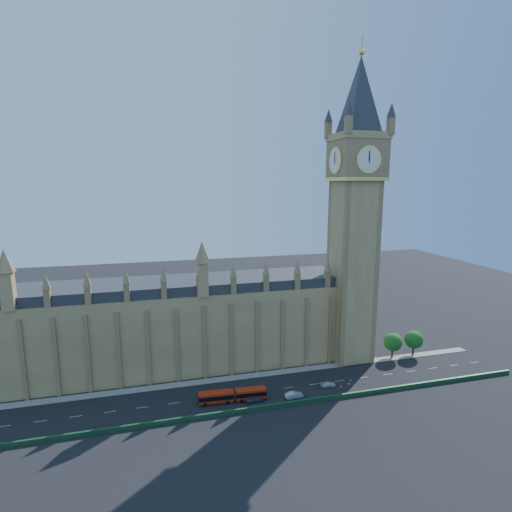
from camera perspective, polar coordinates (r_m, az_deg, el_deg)
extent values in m
plane|color=black|center=(116.82, -1.25, -19.01)|extent=(400.00, 400.00, 0.00)
cube|color=olive|center=(129.07, -14.68, -10.29)|extent=(120.00, 20.00, 25.00)
cube|color=#2D3035|center=(124.89, -14.98, -4.26)|extent=(120.00, 18.00, 3.00)
cube|color=olive|center=(131.75, 13.52, -2.32)|extent=(12.00, 12.00, 58.00)
cube|color=olive|center=(128.83, 14.20, 13.05)|extent=(14.00, 14.00, 12.00)
cylinder|color=silver|center=(122.60, 15.84, 13.13)|extent=(7.20, 0.30, 7.20)
cube|color=olive|center=(129.37, 14.34, 16.15)|extent=(14.50, 14.50, 2.00)
pyramid|color=#2D3035|center=(133.77, 14.83, 25.98)|extent=(20.59, 20.59, 22.00)
sphere|color=#F2C64C|center=(133.99, 14.85, 26.31)|extent=(1.80, 1.80, 1.80)
cube|color=#1E4C2D|center=(108.98, -0.07, -20.99)|extent=(160.00, 0.60, 1.20)
cube|color=gray|center=(124.93, -2.32, -16.89)|extent=(160.00, 3.00, 0.16)
cylinder|color=#382619|center=(143.70, 18.88, -12.84)|extent=(0.70, 0.70, 4.00)
sphere|color=#154B14|center=(142.39, 18.96, -11.55)|extent=(6.00, 6.00, 6.00)
sphere|color=#154B14|center=(142.82, 19.18, -11.23)|extent=(4.38, 4.38, 4.38)
cylinder|color=#382619|center=(148.06, 21.52, -12.31)|extent=(0.70, 0.70, 4.00)
sphere|color=#154B14|center=(146.78, 21.62, -11.05)|extent=(6.00, 6.00, 6.00)
sphere|color=#154B14|center=(147.25, 21.82, -10.74)|extent=(4.38, 4.38, 4.38)
cube|color=#B8230C|center=(112.24, -5.73, -19.48)|extent=(9.36, 3.14, 3.07)
cube|color=#B8230C|center=(113.30, -0.76, -19.12)|extent=(8.34, 3.08, 3.07)
cube|color=black|center=(112.05, -5.74, -19.32)|extent=(9.41, 3.20, 1.17)
cube|color=black|center=(113.12, -0.76, -18.96)|extent=(8.39, 3.13, 1.17)
cylinder|color=black|center=(112.72, -3.37, -19.39)|extent=(0.97, 2.50, 2.46)
cylinder|color=black|center=(111.47, -7.27, -20.35)|extent=(1.04, 0.37, 1.02)
cylinder|color=black|center=(113.68, -7.36, -19.69)|extent=(1.04, 0.37, 1.02)
cylinder|color=black|center=(111.91, -4.06, -20.16)|extent=(1.04, 0.37, 1.02)
cylinder|color=black|center=(114.10, -4.22, -19.51)|extent=(1.04, 0.37, 1.02)
cylinder|color=black|center=(112.34, -2.04, -20.00)|extent=(1.04, 0.37, 1.02)
cylinder|color=black|center=(114.53, -2.25, -19.37)|extent=(1.04, 0.37, 1.02)
cylinder|color=black|center=(113.15, 0.75, -19.76)|extent=(1.04, 0.37, 1.02)
cylinder|color=black|center=(115.33, 0.47, -19.13)|extent=(1.04, 0.37, 1.02)
imported|color=#404248|center=(112.62, -0.21, -19.75)|extent=(4.61, 1.90, 1.56)
imported|color=#B3B5BB|center=(114.80, 5.46, -19.16)|extent=(5.00, 1.88, 1.63)
imported|color=silver|center=(121.52, 10.27, -17.59)|extent=(4.53, 1.98, 1.30)
cube|color=black|center=(125.60, 13.34, -17.06)|extent=(0.57, 0.57, 0.04)
cone|color=#EA410C|center=(125.43, 13.35, -16.91)|extent=(0.63, 0.63, 0.78)
cylinder|color=white|center=(125.38, 13.35, -16.86)|extent=(0.38, 0.38, 0.13)
cube|color=black|center=(123.64, 13.14, -17.52)|extent=(0.45, 0.45, 0.04)
cone|color=#EE440C|center=(123.47, 13.15, -17.37)|extent=(0.49, 0.49, 0.75)
cylinder|color=white|center=(123.42, 13.15, -17.33)|extent=(0.37, 0.37, 0.13)
cube|color=black|center=(125.39, 15.17, -17.20)|extent=(0.42, 0.42, 0.04)
cone|color=#FF3E0D|center=(125.26, 15.18, -17.07)|extent=(0.46, 0.46, 0.64)
cylinder|color=white|center=(125.21, 15.18, -17.04)|extent=(0.31, 0.31, 0.11)
cube|color=black|center=(121.92, 12.06, -17.90)|extent=(0.37, 0.37, 0.04)
cone|color=#DB560B|center=(121.78, 12.06, -17.77)|extent=(0.41, 0.41, 0.63)
cylinder|color=white|center=(121.74, 12.07, -17.74)|extent=(0.31, 0.31, 0.11)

